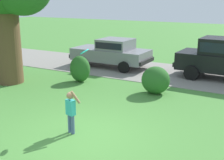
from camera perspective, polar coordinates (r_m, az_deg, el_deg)
ground_plane at (r=8.54m, az=-5.15°, el=-10.36°), size 80.00×80.00×0.00m
driveway_strip at (r=15.33m, az=11.46°, el=1.11°), size 28.00×4.40×0.02m
shrub_near_tree at (r=13.66m, az=-6.09°, el=2.12°), size 0.97×0.78×1.18m
shrub_centre_left at (r=12.02m, az=8.25°, el=-0.02°), size 1.13×1.02×1.09m
parked_sedan at (r=16.47m, az=0.03°, el=5.37°), size 4.41×2.12×1.56m
child_thrower at (r=8.44m, az=-7.82°, el=-5.48°), size 0.47×0.22×1.29m
frisbee at (r=8.69m, az=-5.23°, el=5.37°), size 0.27×0.28×0.20m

